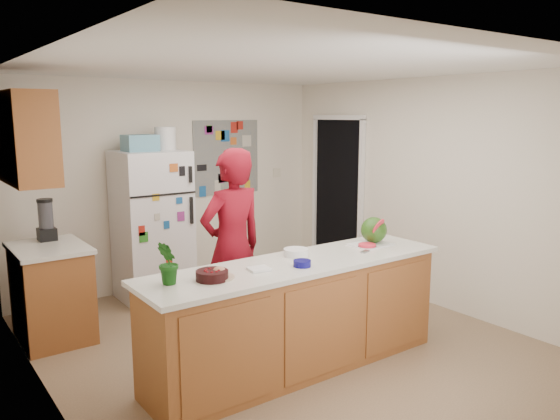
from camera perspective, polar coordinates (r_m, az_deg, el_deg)
floor at (r=5.25m, az=0.14°, el=-13.72°), size 4.00×4.50×0.02m
wall_back at (r=6.82m, az=-11.11°, el=2.63°), size 4.00×0.02×2.50m
wall_left at (r=4.07m, az=-23.45°, el=-2.97°), size 0.02×4.50×2.50m
wall_right at (r=6.27m, az=15.18°, el=1.82°), size 0.02×4.50×2.50m
ceiling at (r=4.83m, az=0.15°, el=14.83°), size 4.00×4.50×0.02m
doorway at (r=7.27m, az=6.08°, el=1.38°), size 0.03×0.85×2.04m
peninsula_base at (r=4.60m, az=1.82°, el=-11.20°), size 2.60×0.62×0.88m
peninsula_top at (r=4.46m, az=1.86°, el=-5.68°), size 2.68×0.70×0.04m
side_counter_base at (r=5.62m, az=-22.73°, el=-8.14°), size 0.60×0.80×0.86m
side_counter_top at (r=5.50m, az=-23.04°, el=-3.67°), size 0.64×0.84×0.04m
upper_cabinets at (r=5.29m, az=-25.05°, el=6.86°), size 0.35×1.00×0.80m
refrigerator at (r=6.37m, az=-13.21°, el=-1.62°), size 0.75×0.70×1.70m
fridge_top_bin at (r=6.21m, az=-14.42°, el=6.80°), size 0.35×0.28×0.18m
photo_collage at (r=7.12m, az=-5.61°, el=5.50°), size 0.95×0.01×0.95m
person at (r=4.98m, az=-5.01°, el=-3.96°), size 0.70×0.49×1.81m
blender_appliance at (r=5.70m, az=-23.25°, el=-1.06°), size 0.14×0.14×0.38m
cutting_board at (r=5.07m, az=9.43°, el=-3.58°), size 0.37×0.28×0.01m
watermelon at (r=5.09m, az=9.78°, el=-2.07°), size 0.24×0.24×0.24m
watermelon_slice at (r=4.96m, az=9.09°, el=-3.65°), size 0.16×0.16×0.02m
cherry_bowl at (r=4.00m, az=-7.11°, el=-6.78°), size 0.28×0.28×0.07m
white_bowl at (r=4.63m, az=1.68°, el=-4.44°), size 0.24×0.24×0.06m
cobalt_bowl at (r=4.31m, az=2.33°, el=-5.59°), size 0.17×0.17×0.05m
plate at (r=4.04m, az=-6.36°, el=-7.00°), size 0.25×0.25×0.02m
paper_towel at (r=4.22m, az=-2.21°, el=-6.17°), size 0.18×0.17×0.02m
keys at (r=4.81m, az=8.89°, el=-4.30°), size 0.11×0.07×0.01m
potted_plant at (r=3.90m, az=-11.55°, el=-5.44°), size 0.19×0.21×0.32m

